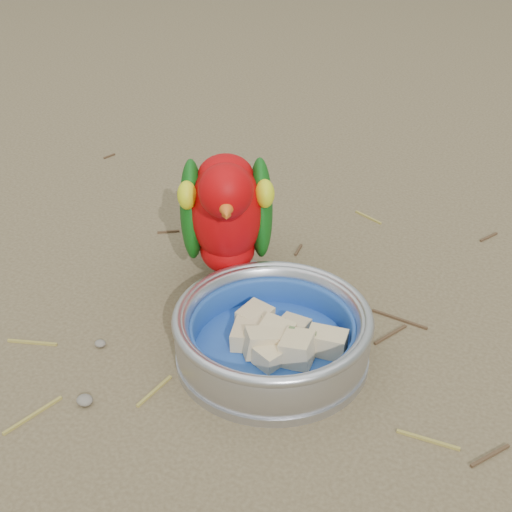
% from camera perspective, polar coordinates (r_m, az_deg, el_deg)
% --- Properties ---
extents(ground, '(60.00, 60.00, 0.00)m').
position_cam_1_polar(ground, '(0.79, -8.37, -8.83)').
color(ground, brown).
extents(food_bowl, '(0.21, 0.21, 0.02)m').
position_cam_1_polar(food_bowl, '(0.79, 1.30, -7.73)').
color(food_bowl, '#B2B2BA').
rests_on(food_bowl, ground).
extents(bowl_wall, '(0.21, 0.21, 0.04)m').
position_cam_1_polar(bowl_wall, '(0.77, 1.33, -6.01)').
color(bowl_wall, '#B2B2BA').
rests_on(bowl_wall, food_bowl).
extents(fruit_wedges, '(0.13, 0.13, 0.03)m').
position_cam_1_polar(fruit_wedges, '(0.78, 1.32, -6.42)').
color(fruit_wedges, '#DABE89').
rests_on(fruit_wedges, food_bowl).
extents(lory_parrot, '(0.21, 0.26, 0.19)m').
position_cam_1_polar(lory_parrot, '(0.85, -2.36, 2.62)').
color(lory_parrot, '#AA0306').
rests_on(lory_parrot, ground).
extents(ground_debris, '(0.90, 0.80, 0.01)m').
position_cam_1_polar(ground_debris, '(0.86, -8.35, -4.80)').
color(ground_debris, olive).
rests_on(ground_debris, ground).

